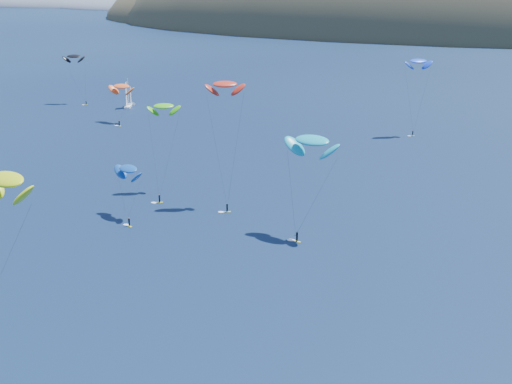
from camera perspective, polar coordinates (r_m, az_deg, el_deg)
name	(u,v)px	position (r m, az deg, el deg)	size (l,w,h in m)	color
island	(491,41)	(606.98, 18.30, 11.41)	(730.00, 300.00, 210.00)	#3D3526
headland	(81,6)	(930.68, -13.79, 14.28)	(460.00, 250.00, 60.00)	slate
sailboat	(128,105)	(262.82, -10.18, 6.88)	(8.85, 7.93, 10.56)	white
kitesurfer_1	(121,86)	(237.37, -10.72, 8.31)	(9.80, 9.42, 14.26)	yellow
kitesurfer_2	(6,180)	(109.12, -19.40, 0.95)	(12.16, 11.25, 23.68)	yellow
kitesurfer_3	(164,106)	(162.53, -7.40, 6.80)	(7.78, 13.45, 21.42)	yellow
kitesurfer_4	(418,61)	(219.86, 12.87, 10.17)	(9.00, 7.39, 24.46)	yellow
kitesurfer_5	(312,140)	(134.51, 4.51, 4.13)	(11.82, 9.95, 21.52)	yellow
kitesurfer_9	(225,84)	(150.84, -2.50, 8.59)	(8.76, 10.27, 28.22)	yellow
kitesurfer_10	(128,169)	(148.33, -10.19, 1.83)	(8.94, 10.39, 12.26)	yellow
kitesurfer_12	(74,56)	(273.35, -14.38, 10.47)	(10.56, 6.50, 19.29)	yellow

